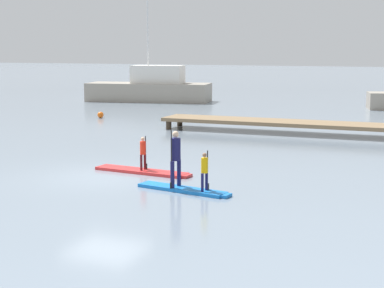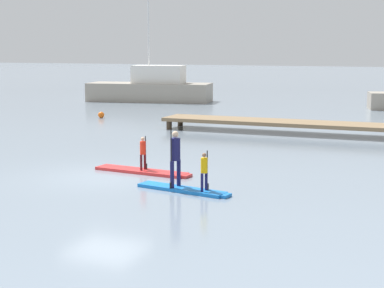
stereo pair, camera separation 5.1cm
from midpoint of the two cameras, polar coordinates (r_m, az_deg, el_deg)
ground_plane at (r=20.48m, az=-7.86°, el=-2.99°), size 240.00×240.00×0.00m
paddleboard_near at (r=20.99m, az=-4.44°, el=-2.50°), size 3.54×0.99×0.10m
paddler_child_solo at (r=20.87m, az=-4.42°, el=-0.68°), size 0.21×0.39×1.13m
paddleboard_far at (r=18.28m, az=-0.69°, el=-4.19°), size 3.03×1.04×0.10m
paddler_adult at (r=18.23m, az=-1.46°, el=-1.01°), size 0.34×0.51×1.70m
paddler_child_front at (r=17.78m, az=1.22°, el=-2.35°), size 0.23×0.39×1.15m
fishing_boat_white_large at (r=48.41m, az=-3.70°, el=5.10°), size 9.80×4.47×8.82m
floating_dock at (r=30.64m, az=9.41°, el=1.87°), size 13.30×2.04×0.61m
mooring_buoy_near at (r=37.45m, az=-8.26°, el=2.65°), size 0.37×0.37×0.37m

